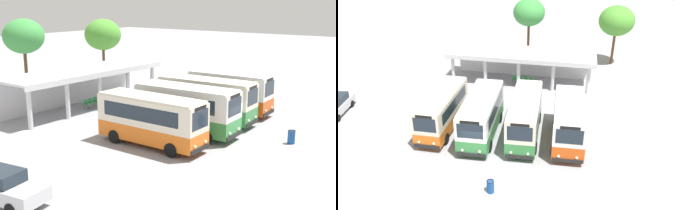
{
  "view_description": "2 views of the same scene",
  "coord_description": "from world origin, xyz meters",
  "views": [
    {
      "loc": [
        -25.36,
        -12.28,
        9.27
      ],
      "look_at": [
        -0.38,
        6.2,
        1.76
      ],
      "focal_mm": 46.7,
      "sensor_mm": 36.0,
      "label": 1
    },
    {
      "loc": [
        6.13,
        -19.91,
        15.52
      ],
      "look_at": [
        0.83,
        6.34,
        1.87
      ],
      "focal_mm": 37.93,
      "sensor_mm": 36.0,
      "label": 2
    }
  ],
  "objects": [
    {
      "name": "ground_plane",
      "position": [
        0.0,
        0.0,
        0.0
      ],
      "size": [
        180.0,
        180.0,
        0.0
      ],
      "primitive_type": "plane",
      "color": "#939399"
    },
    {
      "name": "waiting_chair_middle_seat",
      "position": [
        1.18,
        15.37,
        0.52
      ],
      "size": [
        0.45,
        0.45,
        0.86
      ],
      "color": "slate",
      "rests_on": "ground"
    },
    {
      "name": "waiting_chair_end_by_column",
      "position": [
        -0.04,
        15.29,
        0.52
      ],
      "size": [
        0.45,
        0.45,
        0.86
      ],
      "color": "slate",
      "rests_on": "ground"
    },
    {
      "name": "city_bus_middle_cream",
      "position": [
        2.7,
        4.82,
        1.87
      ],
      "size": [
        2.62,
        7.84,
        3.39
      ],
      "color": "black",
      "rests_on": "ground"
    },
    {
      "name": "city_bus_nearest_orange",
      "position": [
        -4.24,
        4.68,
        1.82
      ],
      "size": [
        2.31,
        7.57,
        3.3
      ],
      "color": "black",
      "rests_on": "ground"
    },
    {
      "name": "city_bus_second_in_row",
      "position": [
        -0.77,
        4.3,
        1.89
      ],
      "size": [
        2.68,
        7.62,
        3.43
      ],
      "color": "black",
      "rests_on": "ground"
    },
    {
      "name": "litter_bin_apron",
      "position": [
        1.59,
        -2.49,
        0.46
      ],
      "size": [
        0.49,
        0.49,
        0.9
      ],
      "color": "#19478C",
      "rests_on": "ground"
    },
    {
      "name": "roadside_tree_east_of_canopy",
      "position": [
        10.69,
        23.65,
        5.36
      ],
      "size": [
        4.16,
        4.16,
        7.15
      ],
      "color": "brown",
      "rests_on": "ground"
    },
    {
      "name": "waiting_chair_second_from_end",
      "position": [
        0.57,
        15.33,
        0.52
      ],
      "size": [
        0.45,
        0.45,
        0.86
      ],
      "color": "slate",
      "rests_on": "ground"
    },
    {
      "name": "roadside_tree_behind_canopy",
      "position": [
        0.21,
        23.79,
        5.85
      ],
      "size": [
        3.92,
        3.92,
        7.55
      ],
      "color": "brown",
      "rests_on": "ground"
    },
    {
      "name": "waiting_chair_fourth_seat",
      "position": [
        1.79,
        15.25,
        0.52
      ],
      "size": [
        0.45,
        0.45,
        0.86
      ],
      "color": "slate",
      "rests_on": "ground"
    },
    {
      "name": "parked_car_flank",
      "position": [
        -14.82,
        5.22,
        0.83
      ],
      "size": [
        2.45,
        4.76,
        1.62
      ],
      "color": "black",
      "rests_on": "ground"
    },
    {
      "name": "city_bus_fourth_amber",
      "position": [
        6.17,
        4.66,
        1.88
      ],
      "size": [
        2.66,
        7.05,
        3.43
      ],
      "color": "black",
      "rests_on": "ground"
    },
    {
      "name": "terminal_canopy",
      "position": [
        0.58,
        16.44,
        2.54
      ],
      "size": [
        15.64,
        4.59,
        3.4
      ],
      "color": "silver",
      "rests_on": "ground"
    }
  ]
}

